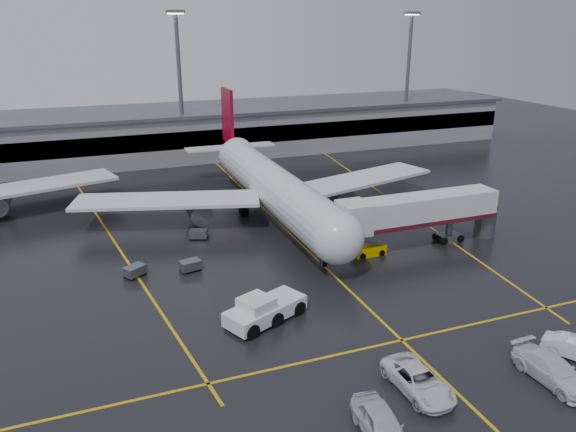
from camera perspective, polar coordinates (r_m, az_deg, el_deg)
name	(u,v)px	position (r m, az deg, el deg)	size (l,w,h in m)	color
ground	(298,241)	(62.63, 1.06, -2.66)	(220.00, 220.00, 0.00)	black
apron_line_centre	(298,241)	(62.63, 1.06, -2.65)	(0.25, 90.00, 0.02)	gold
apron_line_stop	(402,340)	(45.16, 11.73, -12.51)	(60.00, 0.25, 0.02)	gold
apron_line_left	(109,234)	(68.06, -18.06, -1.80)	(0.25, 70.00, 0.02)	gold
apron_line_right	(390,199)	(78.74, 10.58, 1.73)	(0.25, 70.00, 0.02)	gold
terminal	(204,130)	(105.79, -8.71, 8.79)	(122.00, 19.00, 8.60)	gray
light_mast_mid	(180,79)	(97.66, -11.19, 13.80)	(3.00, 1.20, 25.45)	#595B60
light_mast_right	(408,71)	(114.28, 12.36, 14.51)	(3.00, 1.20, 25.45)	#595B60
main_airliner	(270,184)	(69.84, -1.87, 3.36)	(48.80, 45.60, 14.10)	silver
jet_bridge	(420,213)	(61.62, 13.50, 0.31)	(19.90, 3.40, 6.05)	silver
pushback_tractor	(264,310)	(46.31, -2.54, -9.77)	(7.67, 5.52, 2.54)	silver
belt_loader	(369,250)	(59.56, 8.41, -3.52)	(3.54, 1.74, 2.22)	#CFAB00
service_van_a	(418,381)	(39.61, 13.38, -16.28)	(2.76, 5.98, 1.66)	white
service_van_b	(552,370)	(43.58, 25.76, -14.18)	(2.48, 6.10, 1.77)	silver
service_van_d	(382,425)	(35.50, 9.69, -20.60)	(2.24, 5.56, 1.89)	silver
baggage_cart_a	(190,265)	(56.08, -10.12, -5.04)	(2.23, 1.69, 1.12)	#595B60
baggage_cart_b	(135,271)	(56.11, -15.62, -5.48)	(2.38, 2.20, 1.12)	#595B60
baggage_cart_c	(198,234)	(63.95, -9.28, -1.84)	(2.32, 1.90, 1.12)	#595B60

